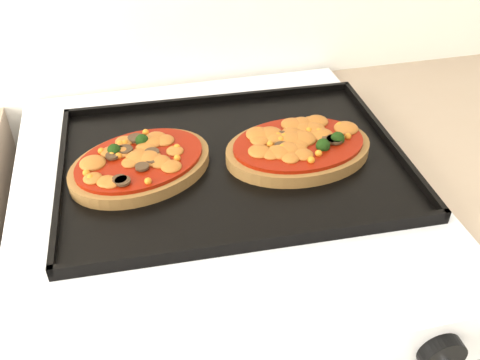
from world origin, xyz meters
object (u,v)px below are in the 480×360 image
object	(u,v)px
pizza_left	(140,162)
pizza_right	(298,147)
baking_tray	(232,159)
stove	(222,353)

from	to	relation	value
pizza_left	pizza_right	size ratio (longest dim) A/B	0.95
baking_tray	pizza_left	size ratio (longest dim) A/B	2.38
baking_tray	pizza_left	world-z (taller)	pizza_left
baking_tray	pizza_left	bearing A→B (deg)	-179.99
pizza_right	stove	bearing A→B (deg)	179.14
pizza_right	pizza_left	bearing A→B (deg)	175.95
pizza_right	baking_tray	bearing A→B (deg)	173.21
pizza_left	baking_tray	bearing A→B (deg)	-2.02
pizza_left	pizza_right	distance (m)	0.24
stove	baking_tray	size ratio (longest dim) A/B	1.79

